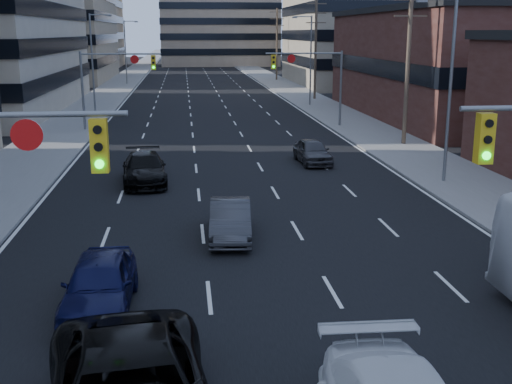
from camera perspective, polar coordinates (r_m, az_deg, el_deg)
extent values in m
cube|color=black|center=(135.35, -5.47, 10.83)|extent=(18.00, 300.00, 0.02)
cube|color=slate|center=(135.64, -10.42, 10.70)|extent=(5.00, 300.00, 0.15)
cube|color=slate|center=(136.04, -0.53, 10.94)|extent=(5.00, 300.00, 0.15)
cube|color=gray|center=(107.34, -18.55, 13.64)|extent=(20.00, 30.00, 16.00)
cube|color=#472119|center=(61.18, 19.49, 10.53)|extent=(20.00, 30.00, 9.00)
cube|color=gray|center=(97.07, 10.28, 13.57)|extent=(22.00, 28.00, 14.00)
cube|color=#ADA089|center=(147.40, -16.95, 14.45)|extent=(24.00, 24.00, 20.00)
cube|color=gray|center=(139.44, 8.11, 13.31)|extent=(22.00, 22.00, 12.00)
cube|color=gold|center=(13.43, -13.75, 4.02)|extent=(0.35, 0.28, 1.10)
cylinder|color=black|center=(13.22, -13.92, 5.40)|extent=(0.18, 0.06, 0.18)
cylinder|color=black|center=(13.28, -13.83, 3.90)|extent=(0.18, 0.06, 0.18)
cylinder|color=#0CE526|center=(13.34, -13.75, 2.42)|extent=(0.18, 0.06, 0.18)
cylinder|color=white|center=(13.62, -19.69, 4.80)|extent=(0.64, 0.06, 0.64)
cube|color=gold|center=(14.81, 19.65, 4.51)|extent=(0.35, 0.28, 1.10)
cylinder|color=black|center=(14.61, 20.04, 5.75)|extent=(0.18, 0.06, 0.18)
cylinder|color=black|center=(14.66, 19.92, 4.40)|extent=(0.18, 0.06, 0.18)
cylinder|color=#0CE526|center=(14.72, 19.81, 3.06)|extent=(0.18, 0.06, 0.18)
cylinder|color=slate|center=(50.90, -15.16, 8.59)|extent=(0.18, 0.18, 6.00)
cylinder|color=slate|center=(50.37, -11.92, 11.92)|extent=(6.00, 0.12, 0.12)
cube|color=gold|center=(50.23, -9.10, 11.29)|extent=(0.35, 0.28, 1.10)
cylinder|color=black|center=(50.06, -9.13, 11.68)|extent=(0.18, 0.06, 0.18)
cylinder|color=black|center=(50.07, -9.11, 11.28)|extent=(0.18, 0.06, 0.18)
cylinder|color=#0CE526|center=(50.09, -9.10, 10.88)|extent=(0.18, 0.06, 0.18)
cylinder|color=white|center=(50.27, -10.74, 11.51)|extent=(0.64, 0.06, 0.64)
cylinder|color=slate|center=(51.82, 7.54, 9.04)|extent=(0.18, 0.18, 6.00)
cylinder|color=slate|center=(51.02, 4.29, 12.20)|extent=(6.00, 0.12, 0.12)
cube|color=gold|center=(50.66, 1.56, 11.48)|extent=(0.35, 0.28, 1.10)
cylinder|color=black|center=(50.49, 1.58, 11.87)|extent=(0.18, 0.06, 0.18)
cylinder|color=black|center=(50.50, 1.58, 11.47)|extent=(0.18, 0.06, 0.18)
cylinder|color=#0CE526|center=(50.52, 1.58, 11.08)|extent=(0.18, 0.06, 0.18)
cylinder|color=white|center=(50.83, 3.16, 11.75)|extent=(0.64, 0.06, 0.64)
cylinder|color=#4C3D2D|center=(43.67, 13.36, 11.17)|extent=(0.28, 0.28, 11.00)
cube|color=#4C3D2D|center=(43.68, 13.66, 16.28)|extent=(2.20, 0.10, 0.10)
cube|color=#4C3D2D|center=(43.64, 13.58, 14.97)|extent=(2.20, 0.10, 0.10)
cylinder|color=#4C3D2D|center=(72.63, 5.31, 12.47)|extent=(0.28, 0.28, 11.00)
cube|color=#4C3D2D|center=(72.67, 5.40, 16.33)|extent=(2.20, 0.10, 0.10)
cube|color=#4C3D2D|center=(72.63, 5.39, 15.55)|extent=(2.20, 0.10, 0.10)
cube|color=#4C3D2D|center=(72.61, 5.37, 14.76)|extent=(2.20, 0.10, 0.10)
cylinder|color=#4C3D2D|center=(102.19, 1.86, 12.95)|extent=(0.28, 0.28, 11.00)
cube|color=#4C3D2D|center=(102.22, 1.88, 15.70)|extent=(2.20, 0.10, 0.10)
cube|color=#4C3D2D|center=(102.19, 1.88, 15.14)|extent=(2.20, 0.10, 0.10)
cube|color=#4C3D2D|center=(102.18, 1.87, 14.58)|extent=(2.20, 0.10, 0.10)
cylinder|color=slate|center=(60.75, -14.33, 10.87)|extent=(0.16, 0.16, 9.00)
cylinder|color=slate|center=(60.58, -13.72, 15.06)|extent=(1.80, 0.10, 0.10)
cube|color=slate|center=(60.49, -12.94, 15.03)|extent=(0.50, 0.22, 0.14)
cylinder|color=slate|center=(95.52, -11.52, 12.01)|extent=(0.16, 0.16, 9.00)
cylinder|color=slate|center=(95.42, -11.10, 14.67)|extent=(1.80, 0.10, 0.10)
cube|color=slate|center=(95.36, -10.60, 14.65)|extent=(0.50, 0.22, 0.14)
cylinder|color=slate|center=(32.89, 16.86, 8.39)|extent=(0.16, 0.16, 9.00)
cube|color=slate|center=(32.16, 14.52, 16.14)|extent=(0.50, 0.22, 0.14)
cylinder|color=slate|center=(66.45, 4.88, 11.48)|extent=(0.16, 0.16, 9.00)
cylinder|color=slate|center=(66.24, 4.17, 15.29)|extent=(1.80, 0.10, 0.10)
cube|color=slate|center=(66.10, 3.47, 15.23)|extent=(0.50, 0.22, 0.14)
imported|color=#0D0F36|center=(18.05, -13.74, -7.93)|extent=(1.88, 4.54, 1.54)
imported|color=#353437|center=(23.57, -2.30, -2.49)|extent=(1.76, 4.32, 1.39)
imported|color=black|center=(32.60, -9.90, 2.06)|extent=(2.52, 5.35, 1.51)
imported|color=#3A393C|center=(37.24, 5.05, 3.63)|extent=(1.86, 4.23, 1.41)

